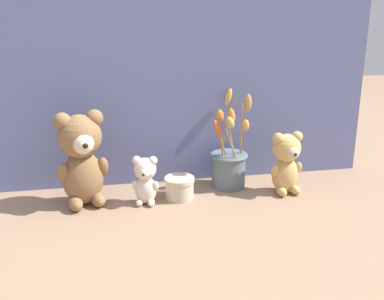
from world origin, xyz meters
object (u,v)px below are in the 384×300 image
(teddy_bear_large, at_px, (82,157))
(teddy_bear_medium, at_px, (286,161))
(decorative_tin_tall, at_px, (180,188))
(flower_vase, at_px, (229,163))
(teddy_bear_small, at_px, (145,179))

(teddy_bear_large, height_order, teddy_bear_medium, teddy_bear_large)
(teddy_bear_large, distance_m, teddy_bear_medium, 0.64)
(decorative_tin_tall, bearing_deg, teddy_bear_large, 178.24)
(flower_vase, height_order, decorative_tin_tall, flower_vase)
(teddy_bear_small, height_order, flower_vase, flower_vase)
(teddy_bear_small, relative_size, flower_vase, 0.48)
(teddy_bear_medium, xyz_separation_m, teddy_bear_small, (-0.45, -0.00, -0.03))
(flower_vase, distance_m, decorative_tin_tall, 0.19)
(teddy_bear_large, xyz_separation_m, decorative_tin_tall, (0.29, -0.01, -0.12))
(teddy_bear_large, relative_size, flower_vase, 0.91)
(teddy_bear_medium, distance_m, decorative_tin_tall, 0.35)
(teddy_bear_large, xyz_separation_m, flower_vase, (0.47, 0.06, -0.07))
(teddy_bear_medium, relative_size, teddy_bear_small, 1.33)
(teddy_bear_medium, xyz_separation_m, decorative_tin_tall, (-0.34, 0.02, -0.07))
(teddy_bear_large, distance_m, flower_vase, 0.48)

